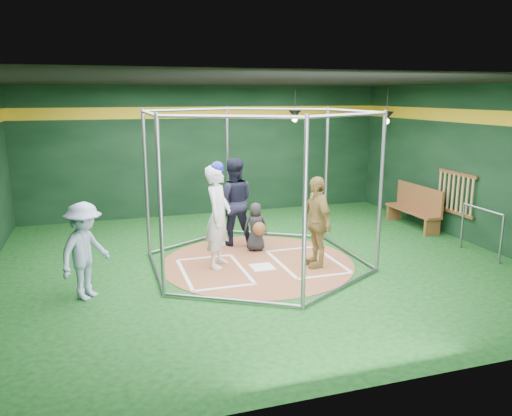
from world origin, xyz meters
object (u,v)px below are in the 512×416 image
object	(u,v)px
visitor_leopard	(316,222)
umpire	(233,202)
dugout_bench	(415,206)
batter_figure	(218,215)

from	to	relation	value
visitor_leopard	umpire	distance (m)	2.19
visitor_leopard	umpire	xyz separation A→B (m)	(-1.14, 1.87, 0.08)
visitor_leopard	dugout_bench	size ratio (longest dim) A/B	0.97
batter_figure	visitor_leopard	xyz separation A→B (m)	(1.80, -0.53, -0.13)
dugout_bench	visitor_leopard	bearing A→B (deg)	-151.65
batter_figure	umpire	xyz separation A→B (m)	(0.66, 1.34, -0.05)
umpire	dugout_bench	bearing A→B (deg)	-167.24
batter_figure	visitor_leopard	world-z (taller)	batter_figure
batter_figure	dugout_bench	bearing A→B (deg)	14.65
batter_figure	umpire	distance (m)	1.49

